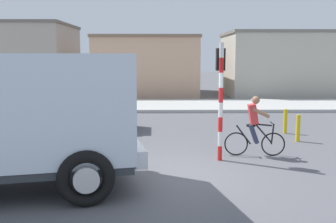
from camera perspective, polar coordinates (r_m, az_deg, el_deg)
ground_plane at (r=9.82m, az=1.24°, el=-9.00°), size 120.00×120.00×0.00m
sidewalk_far at (r=22.53m, az=0.05°, el=0.89°), size 80.00×5.00×0.16m
truck_foreground at (r=8.99m, az=-22.13°, el=-0.28°), size 5.82×3.69×2.90m
cyclist at (r=11.74m, az=12.15°, el=-2.02°), size 1.73×0.50×1.72m
traffic_light_pole at (r=10.99m, az=7.45°, el=3.75°), size 0.24×0.43×3.20m
car_red_near at (r=15.81m, az=-12.12°, el=0.36°), size 4.04×1.96×1.60m
bollard_near at (r=14.12m, az=17.90°, el=-2.26°), size 0.14×0.14×0.90m
bollard_far at (r=15.43m, az=16.25°, el=-1.34°), size 0.14×0.14×0.90m
building_corner_left at (r=32.24m, az=-20.31°, el=6.99°), size 7.77×7.90×5.14m
building_mid_block at (r=29.78m, az=-2.91°, el=6.50°), size 7.19×8.02×4.18m
building_corner_right at (r=30.48m, az=16.16°, el=6.51°), size 8.55×6.83×4.49m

